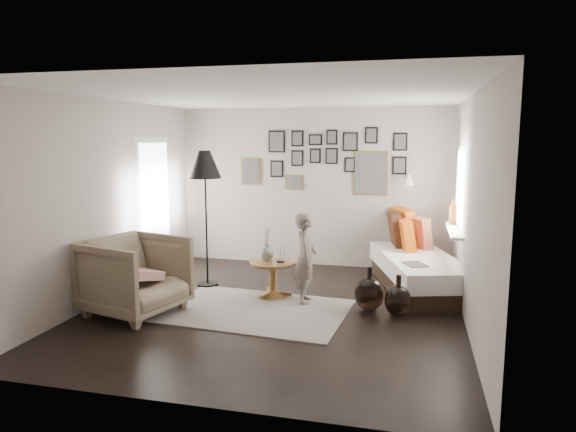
% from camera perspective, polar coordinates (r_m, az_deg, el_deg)
% --- Properties ---
extents(ground, '(4.80, 4.80, 0.00)m').
position_cam_1_polar(ground, '(6.47, -1.50, -10.31)').
color(ground, black).
rests_on(ground, ground).
extents(wall_back, '(4.50, 0.00, 4.50)m').
position_cam_1_polar(wall_back, '(8.50, 2.71, 3.19)').
color(wall_back, '#AC9F96').
rests_on(wall_back, ground).
extents(wall_front, '(4.50, 0.00, 4.50)m').
position_cam_1_polar(wall_front, '(3.94, -10.78, -3.18)').
color(wall_front, '#AC9F96').
rests_on(wall_front, ground).
extents(wall_left, '(0.00, 4.80, 4.80)m').
position_cam_1_polar(wall_left, '(7.10, -19.36, 1.67)').
color(wall_left, '#AC9F96').
rests_on(wall_left, ground).
extents(wall_right, '(0.00, 4.80, 4.80)m').
position_cam_1_polar(wall_right, '(5.99, 19.69, 0.46)').
color(wall_right, '#AC9F96').
rests_on(wall_right, ground).
extents(ceiling, '(4.80, 4.80, 0.00)m').
position_cam_1_polar(ceiling, '(6.14, -1.60, 13.30)').
color(ceiling, white).
rests_on(ceiling, wall_back).
extents(door_left, '(0.00, 2.14, 2.14)m').
position_cam_1_polar(door_left, '(8.15, -14.61, 0.93)').
color(door_left, white).
rests_on(door_left, wall_left).
extents(window_right, '(0.15, 1.32, 1.30)m').
position_cam_1_polar(window_right, '(7.36, 17.91, -0.93)').
color(window_right, white).
rests_on(window_right, wall_right).
extents(gallery_wall, '(2.74, 0.03, 1.08)m').
position_cam_1_polar(gallery_wall, '(8.40, 4.64, 6.14)').
color(gallery_wall, brown).
rests_on(gallery_wall, wall_back).
extents(wall_sconce, '(0.18, 0.36, 0.16)m').
position_cam_1_polar(wall_sconce, '(8.06, 13.25, 3.85)').
color(wall_sconce, white).
rests_on(wall_sconce, wall_back).
extents(rug, '(2.32, 1.72, 0.01)m').
position_cam_1_polar(rug, '(6.42, -3.68, -10.41)').
color(rug, beige).
rests_on(rug, ground).
extents(pedestal_table, '(0.62, 0.62, 0.48)m').
position_cam_1_polar(pedestal_table, '(6.89, -1.70, -7.17)').
color(pedestal_table, brown).
rests_on(pedestal_table, ground).
extents(vase, '(0.18, 0.18, 0.44)m').
position_cam_1_polar(vase, '(6.84, -2.31, -3.89)').
color(vase, black).
rests_on(vase, pedestal_table).
extents(candles, '(0.11, 0.11, 0.23)m').
position_cam_1_polar(candles, '(6.78, -0.81, -4.21)').
color(candles, black).
rests_on(candles, pedestal_table).
extents(daybed, '(1.47, 2.28, 1.04)m').
position_cam_1_polar(daybed, '(7.53, 14.24, -5.34)').
color(daybed, black).
rests_on(daybed, ground).
extents(magazine_on_daybed, '(0.35, 0.39, 0.02)m').
position_cam_1_polar(magazine_on_daybed, '(6.86, 13.91, -5.23)').
color(magazine_on_daybed, black).
rests_on(magazine_on_daybed, daybed).
extents(armchair, '(1.25, 1.23, 0.94)m').
position_cam_1_polar(armchair, '(6.45, -16.60, -6.38)').
color(armchair, '#73654D').
rests_on(armchair, ground).
extents(armchair_cushion, '(0.53, 0.54, 0.19)m').
position_cam_1_polar(armchair_cushion, '(6.47, -16.15, -6.21)').
color(armchair_cushion, silver).
rests_on(armchair_cushion, armchair).
extents(floor_lamp, '(0.45, 0.45, 1.93)m').
position_cam_1_polar(floor_lamp, '(7.29, -9.21, 5.11)').
color(floor_lamp, black).
rests_on(floor_lamp, ground).
extents(magazine_basket, '(0.35, 0.35, 0.40)m').
position_cam_1_polar(magazine_basket, '(6.74, -19.58, -8.28)').
color(magazine_basket, black).
rests_on(magazine_basket, ground).
extents(demijohn_large, '(0.37, 0.37, 0.55)m').
position_cam_1_polar(demijohn_large, '(6.43, 9.01, -8.54)').
color(demijohn_large, black).
rests_on(demijohn_large, ground).
extents(demijohn_small, '(0.32, 0.32, 0.50)m').
position_cam_1_polar(demijohn_small, '(6.31, 12.12, -9.20)').
color(demijohn_small, black).
rests_on(demijohn_small, ground).
extents(child, '(0.34, 0.46, 1.17)m').
position_cam_1_polar(child, '(6.57, 1.95, -4.69)').
color(child, '#6A5C53').
rests_on(child, ground).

